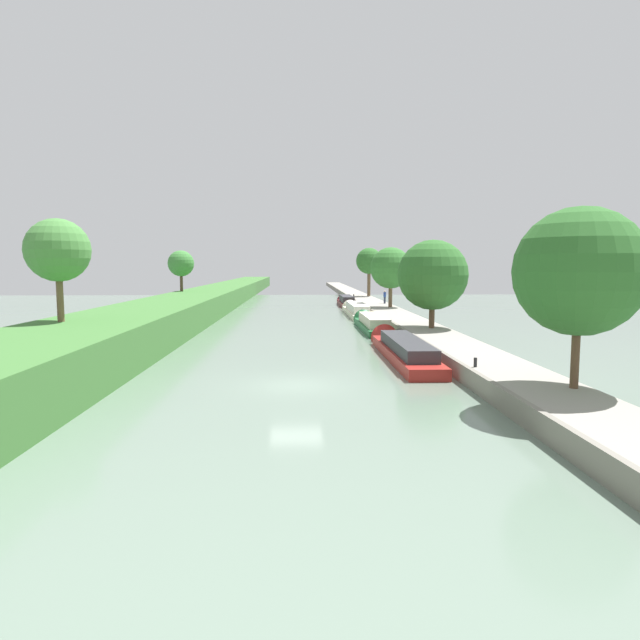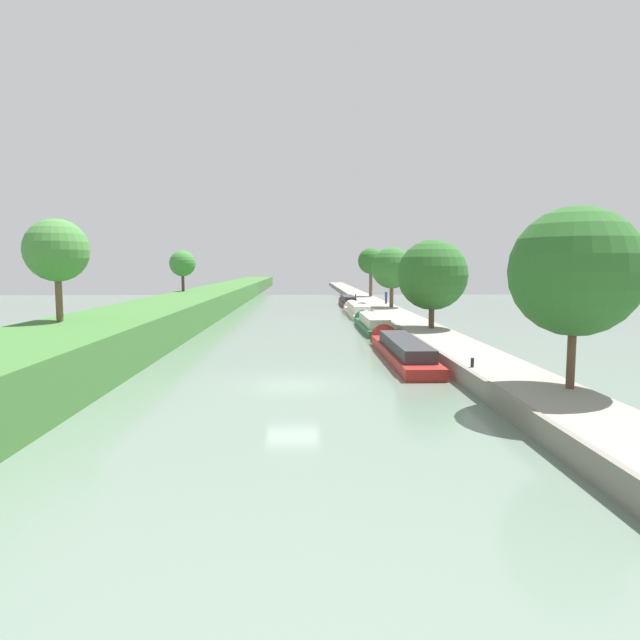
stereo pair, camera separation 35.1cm
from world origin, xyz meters
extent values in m
plane|color=slate|center=(0.00, 0.00, 0.00)|extent=(160.00, 160.00, 0.00)
cube|color=#3D7033|center=(-11.81, 0.00, 1.25)|extent=(7.08, 260.00, 2.49)
cube|color=gray|center=(10.03, 0.00, 0.44)|extent=(3.52, 260.00, 0.87)
cube|color=gray|center=(8.14, 0.00, 0.46)|extent=(0.25, 260.00, 0.92)
cube|color=maroon|center=(6.56, 6.86, 0.32)|extent=(2.13, 12.97, 0.64)
cube|color=#333338|center=(6.56, 6.21, 0.99)|extent=(1.74, 9.08, 0.70)
cone|color=maroon|center=(6.56, 13.99, 0.32)|extent=(2.02, 1.28, 2.02)
cube|color=#1E6033|center=(6.68, 21.79, 0.28)|extent=(2.10, 11.45, 0.57)
cube|color=beige|center=(6.68, 21.22, 0.97)|extent=(1.72, 8.01, 0.80)
cone|color=#1E6033|center=(6.68, 28.15, 0.28)|extent=(2.00, 1.26, 2.00)
cube|color=beige|center=(6.75, 36.04, 0.28)|extent=(2.10, 13.69, 0.57)
cube|color=silver|center=(6.75, 35.35, 1.00)|extent=(1.72, 9.58, 0.86)
cone|color=beige|center=(6.75, 43.51, 0.28)|extent=(2.00, 1.26, 2.00)
cube|color=maroon|center=(6.88, 50.99, 0.29)|extent=(1.90, 10.58, 0.57)
cube|color=#333338|center=(6.88, 50.46, 1.02)|extent=(1.56, 7.41, 0.89)
cone|color=maroon|center=(6.88, 56.85, 0.29)|extent=(1.81, 1.14, 1.81)
cylinder|color=brown|center=(11.02, -4.72, 2.48)|extent=(0.33, 0.33, 3.22)
sphere|color=#2D6628|center=(11.02, -4.72, 5.47)|extent=(5.02, 5.02, 5.02)
cylinder|color=brown|center=(10.46, 15.94, 2.18)|extent=(0.43, 0.43, 2.62)
sphere|color=#2D6628|center=(10.46, 15.94, 4.98)|extent=(5.41, 5.41, 5.41)
cylinder|color=brown|center=(10.78, 36.85, 2.49)|extent=(0.44, 0.44, 3.24)
sphere|color=#33702D|center=(10.78, 36.85, 5.43)|extent=(4.77, 4.77, 4.77)
cylinder|color=brown|center=(11.22, 59.61, 3.09)|extent=(0.52, 0.52, 4.43)
sphere|color=#2D6628|center=(11.22, 59.61, 6.43)|extent=(4.11, 4.11, 4.11)
cylinder|color=#4C3828|center=(-14.58, 42.83, 3.79)|extent=(0.37, 0.37, 2.59)
sphere|color=#3D7F38|center=(-14.58, 42.83, 5.97)|extent=(3.23, 3.23, 3.23)
cylinder|color=brown|center=(-13.50, 6.01, 4.04)|extent=(0.38, 0.38, 3.09)
sphere|color=#47843D|center=(-13.50, 6.01, 6.57)|extent=(3.58, 3.58, 3.58)
cylinder|color=#282D42|center=(11.11, 42.99, 1.28)|extent=(0.26, 0.26, 0.82)
cylinder|color=#28428E|center=(11.11, 42.99, 2.00)|extent=(0.34, 0.34, 0.62)
sphere|color=tan|center=(11.11, 42.99, 2.42)|extent=(0.22, 0.22, 0.22)
cylinder|color=black|center=(8.57, -0.19, 1.10)|extent=(0.16, 0.16, 0.45)
cylinder|color=black|center=(8.57, 57.04, 1.10)|extent=(0.16, 0.16, 0.45)
camera|label=1|loc=(0.16, -25.19, 5.70)|focal=30.17mm
camera|label=2|loc=(0.51, -25.21, 5.70)|focal=30.17mm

